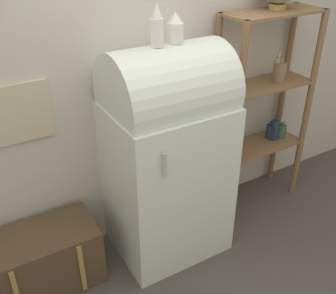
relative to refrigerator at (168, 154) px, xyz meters
name	(u,v)px	position (x,y,z in m)	size (l,w,h in m)	color
ground_plane	(184,261)	(0.00, -0.24, -0.80)	(12.00, 12.00, 0.00)	#4C4742
wall_back	(141,62)	(-0.01, 0.34, 0.55)	(7.00, 0.09, 2.70)	beige
refrigerator	(168,154)	(0.00, 0.00, 0.00)	(0.77, 0.66, 1.55)	silver
suitcase_trunk	(42,260)	(-0.93, 0.07, -0.58)	(0.74, 0.41, 0.43)	brown
shelf_unit	(265,101)	(0.97, 0.12, 0.14)	(0.79, 0.34, 1.63)	olive
vase_left	(157,27)	(-0.07, -0.01, 0.86)	(0.07, 0.07, 0.25)	white
vase_center	(175,28)	(0.06, 0.01, 0.83)	(0.10, 0.10, 0.18)	white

